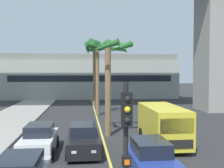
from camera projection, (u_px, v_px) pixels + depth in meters
lane_stripe_center at (99, 127)px, 22.46m from camera, size 0.14×56.00×0.01m
pier_building_backdrop at (91, 77)px, 48.49m from camera, size 29.20×8.04×7.43m
car_queue_second at (83, 140)px, 15.25m from camera, size 1.88×4.12×1.56m
car_queue_third at (151, 160)px, 11.67m from camera, size 1.88×4.12×1.56m
car_queue_fourth at (39, 140)px, 15.20m from camera, size 1.85×4.11×1.56m
delivery_van at (163, 124)px, 16.78m from camera, size 2.17×5.26×2.36m
traffic_light_median_near at (126, 147)px, 6.35m from camera, size 0.24×0.37×4.20m
palm_tree_near_median at (109, 60)px, 19.04m from camera, size 3.34×3.54×6.69m
palm_tree_mid_median at (94, 59)px, 36.33m from camera, size 2.56×2.63×7.90m
palm_tree_far_median at (97, 55)px, 28.18m from camera, size 2.71×2.71×7.68m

